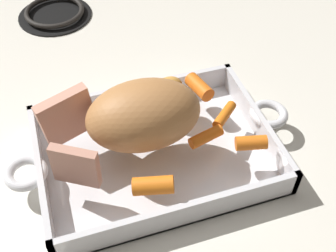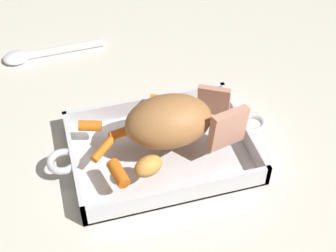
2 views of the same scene
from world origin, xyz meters
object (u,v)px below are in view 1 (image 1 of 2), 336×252
(roast_slice_thick, at_px, (67,116))
(baby_carrot_long, at_px, (206,137))
(stove_burner_rear, at_px, (55,13))
(baby_carrot_southeast, at_px, (153,186))
(pork_roast, at_px, (144,115))
(baby_carrot_center_left, at_px, (225,115))
(roasting_dish, at_px, (155,152))
(potato_near_roast, at_px, (167,89))
(baby_carrot_northwest, at_px, (251,143))
(roast_slice_outer, at_px, (75,166))
(baby_carrot_northeast, at_px, (199,87))

(roast_slice_thick, bearing_deg, baby_carrot_long, -21.35)
(stove_burner_rear, bearing_deg, baby_carrot_southeast, -83.04)
(pork_roast, height_order, baby_carrot_center_left, pork_roast)
(roasting_dish, height_order, baby_carrot_southeast, baby_carrot_southeast)
(roast_slice_thick, distance_m, baby_carrot_southeast, 0.16)
(roast_slice_thick, xyz_separation_m, stove_burner_rear, (0.02, 0.39, -0.07))
(roasting_dish, height_order, pork_roast, pork_roast)
(pork_roast, xyz_separation_m, potato_near_roast, (0.06, 0.07, -0.03))
(pork_roast, xyz_separation_m, baby_carrot_southeast, (-0.01, -0.09, -0.03))
(baby_carrot_northwest, bearing_deg, roasting_dish, 154.42)
(baby_carrot_center_left, height_order, potato_near_roast, potato_near_roast)
(roast_slice_thick, xyz_separation_m, baby_carrot_northwest, (0.24, -0.10, -0.03))
(roast_slice_thick, distance_m, potato_near_roast, 0.16)
(roast_slice_outer, relative_size, baby_carrot_southeast, 1.18)
(baby_carrot_long, bearing_deg, baby_carrot_northwest, -29.88)
(pork_roast, bearing_deg, baby_carrot_long, -21.97)
(roast_slice_thick, distance_m, baby_carrot_long, 0.20)
(roast_slice_outer, distance_m, baby_carrot_long, 0.19)
(roast_slice_outer, distance_m, baby_carrot_southeast, 0.10)
(baby_carrot_long, relative_size, baby_carrot_southeast, 0.96)
(baby_carrot_northeast, xyz_separation_m, baby_carrot_center_left, (0.02, -0.07, -0.00))
(roast_slice_thick, distance_m, baby_carrot_center_left, 0.23)
(roasting_dish, distance_m, pork_roast, 0.08)
(baby_carrot_southeast, bearing_deg, stove_burner_rear, 96.96)
(potato_near_roast, height_order, stove_burner_rear, potato_near_roast)
(baby_carrot_northeast, relative_size, baby_carrot_center_left, 0.91)
(baby_carrot_southeast, distance_m, stove_burner_rear, 0.53)
(roasting_dish, height_order, baby_carrot_northwest, baby_carrot_northwest)
(baby_carrot_long, distance_m, baby_carrot_southeast, 0.11)
(baby_carrot_northwest, relative_size, baby_carrot_northeast, 0.85)
(baby_carrot_long, xyz_separation_m, baby_carrot_northeast, (0.03, 0.10, 0.00))
(baby_carrot_northwest, distance_m, stove_burner_rear, 0.54)
(roast_slice_outer, bearing_deg, baby_carrot_center_left, 11.55)
(baby_carrot_long, relative_size, stove_burner_rear, 0.33)
(baby_carrot_center_left, xyz_separation_m, potato_near_roast, (-0.07, 0.07, 0.01))
(baby_carrot_northwest, bearing_deg, baby_carrot_center_left, 100.99)
(baby_carrot_southeast, relative_size, baby_carrot_northeast, 1.03)
(roast_slice_thick, bearing_deg, roasting_dish, -21.05)
(baby_carrot_southeast, distance_m, potato_near_roast, 0.18)
(potato_near_roast, bearing_deg, baby_carrot_northwest, -59.19)
(baby_carrot_long, distance_m, baby_carrot_northeast, 0.10)
(baby_carrot_long, xyz_separation_m, potato_near_roast, (-0.02, 0.10, 0.01))
(baby_carrot_northwest, bearing_deg, baby_carrot_long, 150.12)
(baby_carrot_southeast, height_order, baby_carrot_northeast, baby_carrot_southeast)
(potato_near_roast, xyz_separation_m, stove_burner_rear, (-0.13, 0.36, -0.06))
(baby_carrot_northwest, distance_m, baby_carrot_northeast, 0.13)
(pork_roast, height_order, stove_burner_rear, pork_roast)
(roast_slice_thick, xyz_separation_m, potato_near_roast, (0.16, 0.03, -0.02))
(roasting_dish, relative_size, baby_carrot_southeast, 8.16)
(pork_roast, xyz_separation_m, stove_burner_rear, (-0.08, 0.43, -0.08))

